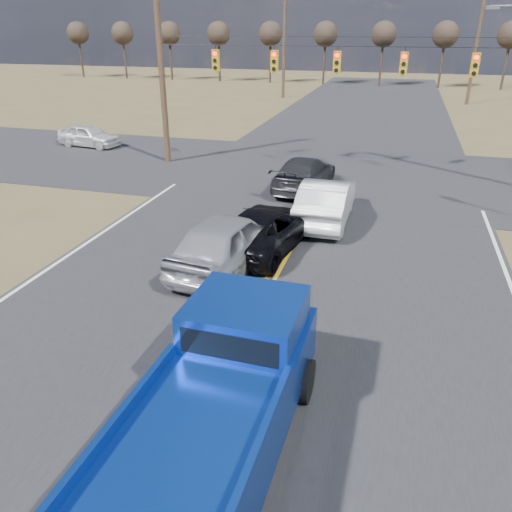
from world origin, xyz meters
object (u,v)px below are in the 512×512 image
(silver_suv, at_px, (227,240))
(white_car_queue, at_px, (326,201))
(dgrey_car_queue, at_px, (304,173))
(cross_car_west, at_px, (89,136))
(black_suv, at_px, (264,229))
(pickup_truck, at_px, (220,402))

(silver_suv, xyz_separation_m, white_car_queue, (2.32, 4.79, -0.05))
(dgrey_car_queue, xyz_separation_m, cross_car_west, (-14.50, 5.04, -0.05))
(silver_suv, xyz_separation_m, black_suv, (0.72, 1.66, -0.18))
(silver_suv, bearing_deg, white_car_queue, -108.44)
(black_suv, bearing_deg, pickup_truck, 109.71)
(black_suv, bearing_deg, silver_suv, 75.86)
(white_car_queue, height_order, dgrey_car_queue, white_car_queue)
(white_car_queue, bearing_deg, dgrey_car_queue, -67.96)
(pickup_truck, bearing_deg, silver_suv, 109.20)
(black_suv, height_order, white_car_queue, white_car_queue)
(black_suv, height_order, cross_car_west, black_suv)
(white_car_queue, bearing_deg, pickup_truck, 89.84)
(cross_car_west, bearing_deg, pickup_truck, -135.95)
(pickup_truck, height_order, white_car_queue, pickup_truck)
(pickup_truck, bearing_deg, dgrey_car_queue, 96.95)
(pickup_truck, height_order, dgrey_car_queue, pickup_truck)
(silver_suv, height_order, dgrey_car_queue, silver_suv)
(dgrey_car_queue, distance_m, cross_car_west, 15.35)
(black_suv, distance_m, dgrey_car_queue, 7.04)
(pickup_truck, relative_size, dgrey_car_queue, 1.23)
(white_car_queue, distance_m, cross_car_west, 18.42)
(pickup_truck, xyz_separation_m, black_suv, (-1.60, 8.80, -0.42))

